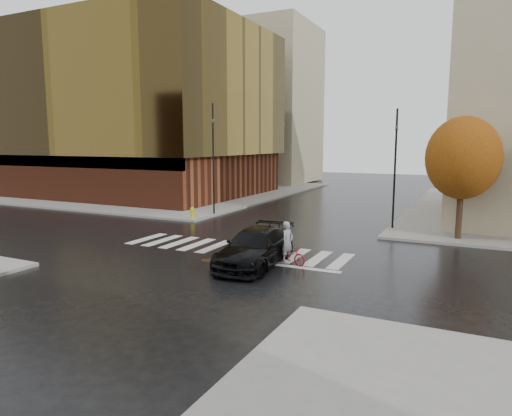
# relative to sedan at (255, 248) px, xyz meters

# --- Properties ---
(ground) EXTENTS (120.00, 120.00, 0.00)m
(ground) POSITION_rel_sedan_xyz_m (-2.33, 1.80, -0.78)
(ground) COLOR black
(ground) RESTS_ON ground
(sidewalk_nw) EXTENTS (30.00, 30.00, 0.15)m
(sidewalk_nw) POSITION_rel_sedan_xyz_m (-23.33, 22.80, -0.71)
(sidewalk_nw) COLOR gray
(sidewalk_nw) RESTS_ON ground
(crosswalk) EXTENTS (12.00, 3.00, 0.01)m
(crosswalk) POSITION_rel_sedan_xyz_m (-2.33, 2.30, -0.78)
(crosswalk) COLOR silver
(crosswalk) RESTS_ON ground
(office_glass) EXTENTS (27.00, 19.00, 16.00)m
(office_glass) POSITION_rel_sedan_xyz_m (-24.33, 19.79, 7.49)
(office_glass) COLOR maroon
(office_glass) RESTS_ON sidewalk_nw
(building_nw_far) EXTENTS (14.00, 12.00, 20.00)m
(building_nw_far) POSITION_rel_sedan_xyz_m (-18.33, 38.80, 9.37)
(building_nw_far) COLOR tan
(building_nw_far) RESTS_ON sidewalk_nw
(tree_ne_a) EXTENTS (3.80, 3.80, 6.50)m
(tree_ne_a) POSITION_rel_sedan_xyz_m (7.67, 9.20, 3.67)
(tree_ne_a) COLOR black
(tree_ne_a) RESTS_ON sidewalk_ne
(sedan) EXTENTS (2.56, 5.54, 1.57)m
(sedan) POSITION_rel_sedan_xyz_m (0.00, 0.00, 0.00)
(sedan) COLOR black
(sedan) RESTS_ON ground
(cyclist) EXTENTS (1.75, 1.00, 1.88)m
(cyclist) POSITION_rel_sedan_xyz_m (1.24, 0.80, -0.14)
(cyclist) COLOR maroon
(cyclist) RESTS_ON ground
(traffic_light_nw) EXTENTS (0.24, 0.22, 7.85)m
(traffic_light_nw) POSITION_rel_sedan_xyz_m (-8.63, 10.80, 3.91)
(traffic_light_nw) COLOR black
(traffic_light_nw) RESTS_ON sidewalk_nw
(traffic_light_ne) EXTENTS (0.16, 0.19, 7.10)m
(traffic_light_ne) POSITION_rel_sedan_xyz_m (3.97, 10.80, 3.39)
(traffic_light_ne) COLOR black
(traffic_light_ne) RESTS_ON sidewalk_ne
(fire_hydrant) EXTENTS (0.28, 0.28, 0.79)m
(fire_hydrant) POSITION_rel_sedan_xyz_m (-8.83, 8.30, -0.20)
(fire_hydrant) COLOR #C8CD0C
(fire_hydrant) RESTS_ON sidewalk_nw
(manhole) EXTENTS (0.80, 0.80, 0.01)m
(manhole) POSITION_rel_sedan_xyz_m (-2.27, -0.20, -0.78)
(manhole) COLOR #402A16
(manhole) RESTS_ON ground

